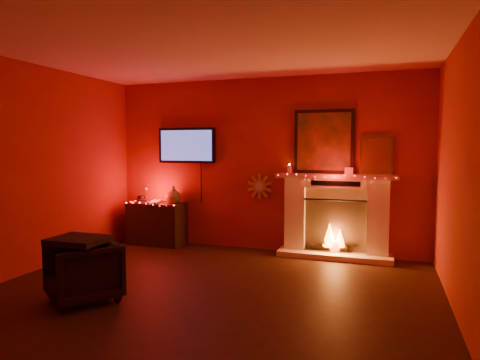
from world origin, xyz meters
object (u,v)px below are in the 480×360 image
object	(u,v)px
fireplace	(335,208)
tv	(187,146)
sunburst_clock	(259,187)
console_table	(158,221)
armchair	(83,271)

from	to	relation	value
fireplace	tv	world-z (taller)	fireplace
sunburst_clock	tv	bearing A→B (deg)	-178.76
fireplace	console_table	xyz separation A→B (m)	(-2.90, -0.13, -0.33)
fireplace	sunburst_clock	size ratio (longest dim) A/B	5.45
console_table	armchair	xyz separation A→B (m)	(0.59, -2.60, -0.08)
sunburst_clock	armchair	bearing A→B (deg)	-111.61
armchair	tv	bearing A→B (deg)	128.16
fireplace	sunburst_clock	bearing A→B (deg)	175.63
tv	fireplace	bearing A→B (deg)	-1.50
tv	armchair	distance (m)	3.09
fireplace	console_table	world-z (taller)	fireplace
console_table	sunburst_clock	bearing A→B (deg)	7.29
fireplace	console_table	size ratio (longest dim) A/B	2.22
fireplace	sunburst_clock	xyz separation A→B (m)	(-1.19, 0.09, 0.28)
tv	armchair	bearing A→B (deg)	-87.25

